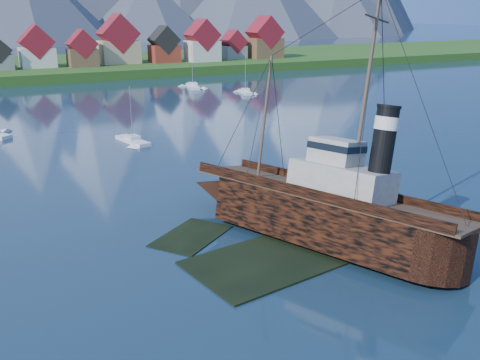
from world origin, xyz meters
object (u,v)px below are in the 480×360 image
sailboat_e (193,87)px  sailboat_f (133,141)px  tugboat_wreck (311,206)px  sailboat_d (245,92)px

sailboat_e → sailboat_f: sailboat_e is taller
tugboat_wreck → sailboat_e: 107.54m
tugboat_wreck → sailboat_d: bearing=43.6°
sailboat_e → sailboat_f: size_ratio=1.26×
sailboat_e → sailboat_f: bearing=-107.1°
tugboat_wreck → sailboat_d: tugboat_wreck is taller
sailboat_e → sailboat_d: bearing=-49.3°
tugboat_wreck → sailboat_d: size_ratio=2.76×
tugboat_wreck → sailboat_e: size_ratio=2.49×
tugboat_wreck → sailboat_f: tugboat_wreck is taller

